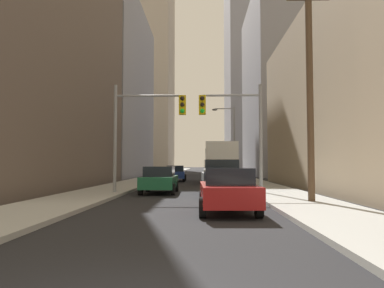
{
  "coord_description": "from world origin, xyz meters",
  "views": [
    {
      "loc": [
        0.79,
        -3.56,
        1.65
      ],
      "look_at": [
        0.0,
        25.67,
        3.24
      ],
      "focal_mm": 34.77,
      "sensor_mm": 36.0,
      "label": 1
    }
  ],
  "objects_px": {
    "sedan_green": "(160,180)",
    "traffic_signal_near_left": "(146,120)",
    "sedan_blue": "(176,173)",
    "pickup_truck_silver": "(222,178)",
    "sedan_red": "(228,190)",
    "traffic_signal_near_right": "(234,120)",
    "city_bus": "(220,161)"
  },
  "relations": [
    {
      "from": "sedan_green",
      "to": "traffic_signal_near_left",
      "type": "relative_size",
      "value": 0.7
    },
    {
      "from": "sedan_green",
      "to": "sedan_blue",
      "type": "xyz_separation_m",
      "value": [
        -0.16,
        14.86,
        0.0
      ]
    },
    {
      "from": "sedan_blue",
      "to": "pickup_truck_silver",
      "type": "bearing_deg",
      "value": -77.57
    },
    {
      "from": "sedan_red",
      "to": "sedan_blue",
      "type": "bearing_deg",
      "value": 98.46
    },
    {
      "from": "traffic_signal_near_left",
      "to": "pickup_truck_silver",
      "type": "bearing_deg",
      "value": -6.89
    },
    {
      "from": "pickup_truck_silver",
      "to": "traffic_signal_near_right",
      "type": "height_order",
      "value": "traffic_signal_near_right"
    },
    {
      "from": "sedan_blue",
      "to": "traffic_signal_near_left",
      "type": "bearing_deg",
      "value": -91.78
    },
    {
      "from": "sedan_red",
      "to": "city_bus",
      "type": "bearing_deg",
      "value": 87.98
    },
    {
      "from": "sedan_red",
      "to": "traffic_signal_near_left",
      "type": "bearing_deg",
      "value": 118.36
    },
    {
      "from": "sedan_red",
      "to": "sedan_blue",
      "type": "height_order",
      "value": "same"
    },
    {
      "from": "sedan_blue",
      "to": "traffic_signal_near_right",
      "type": "distance_m",
      "value": 16.72
    },
    {
      "from": "sedan_green",
      "to": "sedan_blue",
      "type": "bearing_deg",
      "value": 90.61
    },
    {
      "from": "sedan_red",
      "to": "traffic_signal_near_right",
      "type": "distance_m",
      "value": 8.03
    },
    {
      "from": "traffic_signal_near_right",
      "to": "sedan_red",
      "type": "bearing_deg",
      "value": -96.66
    },
    {
      "from": "city_bus",
      "to": "traffic_signal_near_right",
      "type": "bearing_deg",
      "value": -89.56
    },
    {
      "from": "sedan_green",
      "to": "traffic_signal_near_left",
      "type": "bearing_deg",
      "value": -123.87
    },
    {
      "from": "sedan_red",
      "to": "traffic_signal_near_left",
      "type": "xyz_separation_m",
      "value": [
        -3.93,
        7.29,
        3.28
      ]
    },
    {
      "from": "sedan_blue",
      "to": "sedan_red",
      "type": "bearing_deg",
      "value": -81.54
    },
    {
      "from": "city_bus",
      "to": "traffic_signal_near_left",
      "type": "distance_m",
      "value": 14.71
    },
    {
      "from": "pickup_truck_silver",
      "to": "traffic_signal_near_right",
      "type": "xyz_separation_m",
      "value": [
        0.69,
        0.49,
        3.09
      ]
    },
    {
      "from": "pickup_truck_silver",
      "to": "sedan_green",
      "type": "relative_size",
      "value": 1.29
    },
    {
      "from": "city_bus",
      "to": "sedan_green",
      "type": "xyz_separation_m",
      "value": [
        -4.03,
        -12.82,
        -1.16
      ]
    },
    {
      "from": "sedan_green",
      "to": "traffic_signal_near_right",
      "type": "bearing_deg",
      "value": -13.21
    },
    {
      "from": "sedan_red",
      "to": "traffic_signal_near_left",
      "type": "height_order",
      "value": "traffic_signal_near_left"
    },
    {
      "from": "pickup_truck_silver",
      "to": "traffic_signal_near_left",
      "type": "distance_m",
      "value": 5.17
    },
    {
      "from": "traffic_signal_near_right",
      "to": "sedan_blue",
      "type": "bearing_deg",
      "value": 105.17
    },
    {
      "from": "traffic_signal_near_right",
      "to": "sedan_green",
      "type": "bearing_deg",
      "value": 166.79
    },
    {
      "from": "city_bus",
      "to": "sedan_blue",
      "type": "distance_m",
      "value": 4.8
    },
    {
      "from": "sedan_red",
      "to": "traffic_signal_near_right",
      "type": "relative_size",
      "value": 0.71
    },
    {
      "from": "sedan_blue",
      "to": "sedan_green",
      "type": "bearing_deg",
      "value": -89.39
    },
    {
      "from": "sedan_green",
      "to": "sedan_blue",
      "type": "relative_size",
      "value": 0.99
    },
    {
      "from": "sedan_green",
      "to": "traffic_signal_near_right",
      "type": "xyz_separation_m",
      "value": [
        4.13,
        -0.97,
        3.25
      ]
    }
  ]
}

